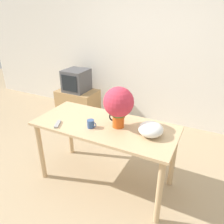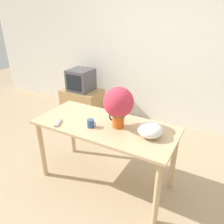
{
  "view_description": "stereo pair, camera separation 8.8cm",
  "coord_description": "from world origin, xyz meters",
  "px_view_note": "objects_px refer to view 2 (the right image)",
  "views": [
    {
      "loc": [
        1.05,
        -1.72,
        1.93
      ],
      "look_at": [
        0.12,
        0.15,
        0.94
      ],
      "focal_mm": 35.0,
      "sensor_mm": 36.0,
      "label": 1
    },
    {
      "loc": [
        1.13,
        -1.67,
        1.93
      ],
      "look_at": [
        0.12,
        0.15,
        0.94
      ],
      "focal_mm": 35.0,
      "sensor_mm": 36.0,
      "label": 2
    }
  ],
  "objects_px": {
    "white_bowl": "(150,130)",
    "tv_set": "(81,80)",
    "coffee_mug": "(91,123)",
    "flower_vase": "(118,105)"
  },
  "relations": [
    {
      "from": "white_bowl",
      "to": "coffee_mug",
      "type": "bearing_deg",
      "value": -168.03
    },
    {
      "from": "coffee_mug",
      "to": "tv_set",
      "type": "bearing_deg",
      "value": 129.67
    },
    {
      "from": "flower_vase",
      "to": "white_bowl",
      "type": "xyz_separation_m",
      "value": [
        0.36,
        -0.02,
        -0.19
      ]
    },
    {
      "from": "flower_vase",
      "to": "coffee_mug",
      "type": "bearing_deg",
      "value": -148.96
    },
    {
      "from": "flower_vase",
      "to": "white_bowl",
      "type": "bearing_deg",
      "value": -3.26
    },
    {
      "from": "flower_vase",
      "to": "coffee_mug",
      "type": "relative_size",
      "value": 4.08
    },
    {
      "from": "white_bowl",
      "to": "tv_set",
      "type": "distance_m",
      "value": 2.37
    },
    {
      "from": "flower_vase",
      "to": "tv_set",
      "type": "relative_size",
      "value": 0.98
    },
    {
      "from": "white_bowl",
      "to": "tv_set",
      "type": "height_order",
      "value": "white_bowl"
    },
    {
      "from": "coffee_mug",
      "to": "white_bowl",
      "type": "height_order",
      "value": "white_bowl"
    }
  ]
}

